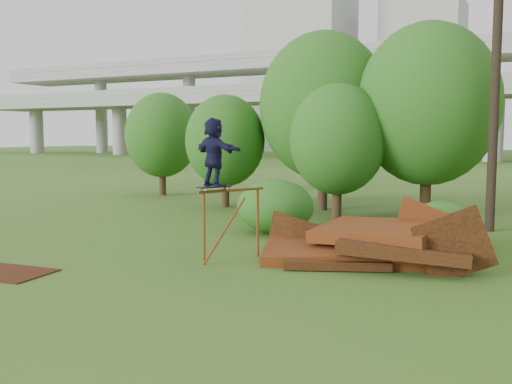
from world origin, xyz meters
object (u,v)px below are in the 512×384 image
at_px(skater, 214,152).
at_px(flat_plate, 7,273).
at_px(scrap_pile, 367,246).
at_px(utility_pole, 497,49).

distance_m(skater, flat_plate, 5.16).
bearing_deg(scrap_pile, skater, -151.03).
bearing_deg(skater, utility_pole, -103.45).
distance_m(flat_plate, utility_pole, 14.73).
xyz_separation_m(skater, flat_plate, (-3.45, -2.86, -2.55)).
height_order(scrap_pile, skater, skater).
relative_size(scrap_pile, utility_pole, 0.52).
xyz_separation_m(scrap_pile, skater, (-3.10, -1.72, 2.18)).
bearing_deg(skater, scrap_pile, -129.89).
relative_size(flat_plate, utility_pole, 0.17).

